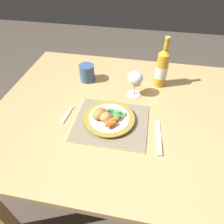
% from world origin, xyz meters
% --- Properties ---
extents(ground_plane, '(6.00, 6.00, 0.00)m').
position_xyz_m(ground_plane, '(0.00, 0.00, 0.00)').
color(ground_plane, '#4C4238').
extents(dining_table, '(1.29, 0.99, 0.74)m').
position_xyz_m(dining_table, '(0.00, 0.00, 0.66)').
color(dining_table, tan).
rests_on(dining_table, ground).
extents(placemat, '(0.33, 0.28, 0.01)m').
position_xyz_m(placemat, '(-0.06, -0.11, 0.74)').
color(placemat, tan).
rests_on(placemat, dining_table).
extents(dinner_plate, '(0.23, 0.23, 0.02)m').
position_xyz_m(dinner_plate, '(-0.06, -0.10, 0.76)').
color(dinner_plate, silver).
rests_on(dinner_plate, placemat).
extents(breaded_croquettes, '(0.11, 0.09, 0.04)m').
position_xyz_m(breaded_croquettes, '(-0.10, -0.10, 0.79)').
color(breaded_croquettes, tan).
rests_on(breaded_croquettes, dinner_plate).
extents(green_beans_pile, '(0.08, 0.06, 0.02)m').
position_xyz_m(green_beans_pile, '(-0.03, -0.07, 0.77)').
color(green_beans_pile, '#4CA84C').
rests_on(green_beans_pile, dinner_plate).
extents(glazed_carrots, '(0.06, 0.07, 0.02)m').
position_xyz_m(glazed_carrots, '(-0.05, -0.14, 0.78)').
color(glazed_carrots, '#CC5119').
rests_on(glazed_carrots, dinner_plate).
extents(fork, '(0.03, 0.12, 0.01)m').
position_xyz_m(fork, '(-0.27, -0.10, 0.74)').
color(fork, silver).
rests_on(fork, dining_table).
extents(table_knife, '(0.03, 0.20, 0.01)m').
position_xyz_m(table_knife, '(0.16, -0.17, 0.74)').
color(table_knife, silver).
rests_on(table_knife, dining_table).
extents(wine_glass, '(0.08, 0.08, 0.14)m').
position_xyz_m(wine_glass, '(0.03, 0.12, 0.84)').
color(wine_glass, silver).
rests_on(wine_glass, dining_table).
extents(bottle, '(0.06, 0.06, 0.27)m').
position_xyz_m(bottle, '(0.15, 0.24, 0.85)').
color(bottle, gold).
rests_on(bottle, dining_table).
extents(drinking_cup, '(0.08, 0.08, 0.09)m').
position_xyz_m(drinking_cup, '(-0.25, 0.21, 0.79)').
color(drinking_cup, '#385684').
rests_on(drinking_cup, dining_table).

